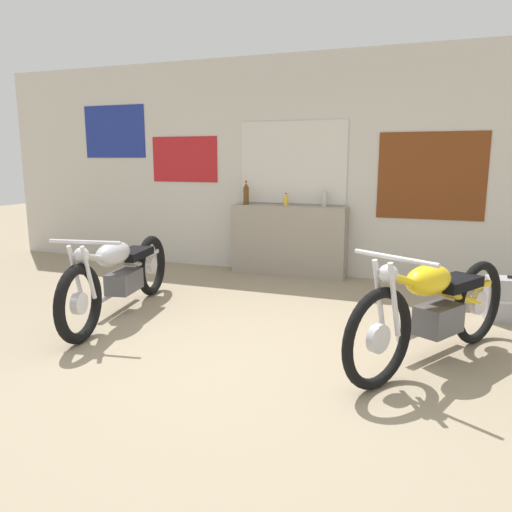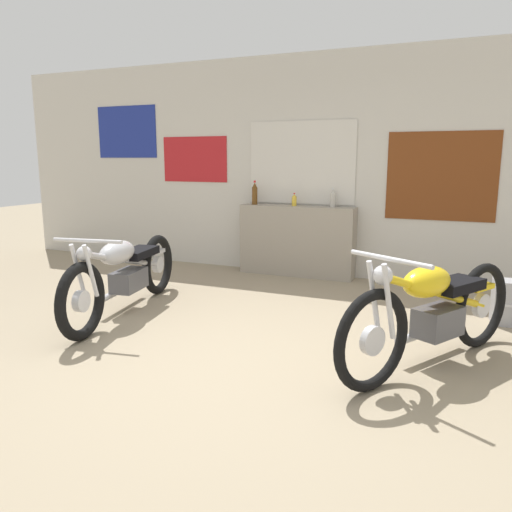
{
  "view_description": "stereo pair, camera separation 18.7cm",
  "coord_description": "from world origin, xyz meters",
  "px_view_note": "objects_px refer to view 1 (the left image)",
  "views": [
    {
      "loc": [
        1.35,
        -3.21,
        1.5
      ],
      "look_at": [
        -0.08,
        0.63,
        0.7
      ],
      "focal_mm": 35.0,
      "sensor_mm": 36.0,
      "label": 1
    },
    {
      "loc": [
        1.52,
        -3.14,
        1.5
      ],
      "look_at": [
        -0.08,
        0.63,
        0.7
      ],
      "focal_mm": 35.0,
      "sensor_mm": 36.0,
      "label": 2
    }
  ],
  "objects_px": {
    "bottle_center": "(324,198)",
    "motorcycle_yellow": "(434,308)",
    "motorcycle_silver": "(120,274)",
    "bottle_left_center": "(286,200)",
    "bottle_leftmost": "(246,194)"
  },
  "relations": [
    {
      "from": "bottle_leftmost",
      "to": "motorcycle_yellow",
      "type": "height_order",
      "value": "bottle_leftmost"
    },
    {
      "from": "bottle_center",
      "to": "motorcycle_silver",
      "type": "distance_m",
      "value": 2.76
    },
    {
      "from": "bottle_center",
      "to": "motorcycle_yellow",
      "type": "height_order",
      "value": "bottle_center"
    },
    {
      "from": "bottle_leftmost",
      "to": "bottle_center",
      "type": "xyz_separation_m",
      "value": [
        1.04,
        0.06,
        -0.03
      ]
    },
    {
      "from": "motorcycle_silver",
      "to": "motorcycle_yellow",
      "type": "bearing_deg",
      "value": -3.61
    },
    {
      "from": "bottle_left_center",
      "to": "motorcycle_yellow",
      "type": "relative_size",
      "value": 0.09
    },
    {
      "from": "bottle_center",
      "to": "motorcycle_silver",
      "type": "relative_size",
      "value": 0.11
    },
    {
      "from": "motorcycle_yellow",
      "to": "bottle_center",
      "type": "bearing_deg",
      "value": 119.64
    },
    {
      "from": "bottle_center",
      "to": "motorcycle_yellow",
      "type": "bearing_deg",
      "value": -60.36
    },
    {
      "from": "bottle_left_center",
      "to": "motorcycle_silver",
      "type": "bearing_deg",
      "value": -114.23
    },
    {
      "from": "bottle_leftmost",
      "to": "bottle_center",
      "type": "height_order",
      "value": "bottle_leftmost"
    },
    {
      "from": "bottle_left_center",
      "to": "bottle_center",
      "type": "relative_size",
      "value": 0.69
    },
    {
      "from": "bottle_left_center",
      "to": "bottle_center",
      "type": "xyz_separation_m",
      "value": [
        0.49,
        0.05,
        0.03
      ]
    },
    {
      "from": "bottle_center",
      "to": "motorcycle_silver",
      "type": "height_order",
      "value": "bottle_center"
    },
    {
      "from": "motorcycle_silver",
      "to": "bottle_leftmost",
      "type": "bearing_deg",
      "value": 78.57
    }
  ]
}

